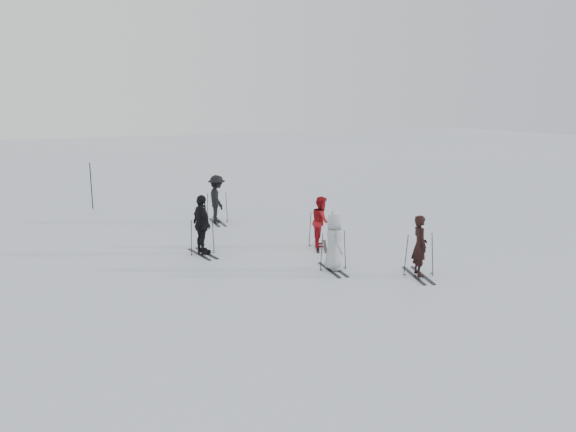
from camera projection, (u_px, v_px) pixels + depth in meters
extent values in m
plane|color=silver|center=(302.00, 253.00, 17.39)|extent=(120.00, 120.00, 0.00)
imported|color=black|center=(420.00, 246.00, 15.02)|extent=(0.55, 0.69, 1.64)
imported|color=maroon|center=(322.00, 222.00, 18.03)|extent=(0.90, 0.98, 1.62)
imported|color=#9EA4A7|center=(333.00, 243.00, 15.55)|extent=(0.59, 0.82, 1.57)
imported|color=black|center=(202.00, 225.00, 17.13)|extent=(0.58, 1.12, 1.82)
imported|color=black|center=(217.00, 199.00, 21.59)|extent=(0.78, 1.23, 1.82)
cylinder|color=black|center=(91.00, 186.00, 24.32)|extent=(0.05, 0.05, 2.02)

